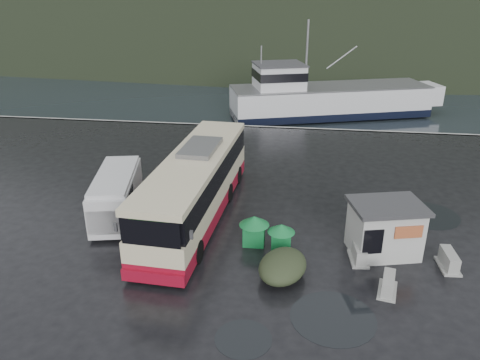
# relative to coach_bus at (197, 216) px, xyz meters

# --- Properties ---
(ground) EXTENTS (160.00, 160.00, 0.00)m
(ground) POSITION_rel_coach_bus_xyz_m (2.76, -2.57, 0.00)
(ground) COLOR black
(ground) RESTS_ON ground
(harbor_water) EXTENTS (300.00, 180.00, 0.02)m
(harbor_water) POSITION_rel_coach_bus_xyz_m (2.76, 107.43, 0.00)
(harbor_water) COLOR black
(harbor_water) RESTS_ON ground
(quay_edge) EXTENTS (160.00, 0.60, 1.50)m
(quay_edge) POSITION_rel_coach_bus_xyz_m (2.76, 17.43, 0.00)
(quay_edge) COLOR #999993
(quay_edge) RESTS_ON ground
(headland) EXTENTS (780.00, 540.00, 570.00)m
(headland) POSITION_rel_coach_bus_xyz_m (12.76, 247.43, 0.00)
(headland) COLOR black
(headland) RESTS_ON ground
(coach_bus) EXTENTS (4.08, 13.50, 3.77)m
(coach_bus) POSITION_rel_coach_bus_xyz_m (0.00, 0.00, 0.00)
(coach_bus) COLOR beige
(coach_bus) RESTS_ON ground
(white_van) EXTENTS (3.26, 6.33, 2.52)m
(white_van) POSITION_rel_coach_bus_xyz_m (-4.29, -0.52, 0.00)
(white_van) COLOR silver
(white_van) RESTS_ON ground
(waste_bin_left) EXTENTS (1.08, 1.08, 1.48)m
(waste_bin_left) POSITION_rel_coach_bus_xyz_m (3.41, -2.42, 0.00)
(waste_bin_left) COLOR #147637
(waste_bin_left) RESTS_ON ground
(waste_bin_right) EXTENTS (1.01, 1.01, 1.32)m
(waste_bin_right) POSITION_rel_coach_bus_xyz_m (4.74, -2.76, 0.00)
(waste_bin_right) COLOR #147637
(waste_bin_right) RESTS_ON ground
(dome_tent) EXTENTS (2.68, 3.22, 1.09)m
(dome_tent) POSITION_rel_coach_bus_xyz_m (4.94, -5.09, 0.00)
(dome_tent) COLOR #2E3821
(dome_tent) RESTS_ON ground
(ticket_kiosk) EXTENTS (3.79, 3.22, 2.57)m
(ticket_kiosk) POSITION_rel_coach_bus_xyz_m (9.53, -2.45, 0.00)
(ticket_kiosk) COLOR beige
(ticket_kiosk) RESTS_ON ground
(jersey_barrier_a) EXTENTS (0.87, 1.60, 0.78)m
(jersey_barrier_a) POSITION_rel_coach_bus_xyz_m (12.32, -3.36, 0.00)
(jersey_barrier_a) COLOR #999993
(jersey_barrier_a) RESTS_ON ground
(jersey_barrier_b) EXTENTS (0.91, 1.61, 0.77)m
(jersey_barrier_b) POSITION_rel_coach_bus_xyz_m (8.36, -3.29, 0.00)
(jersey_barrier_b) COLOR #999993
(jersey_barrier_b) RESTS_ON ground
(jersey_barrier_c) EXTENTS (1.04, 1.59, 0.74)m
(jersey_barrier_c) POSITION_rel_coach_bus_xyz_m (9.34, -5.56, 0.00)
(jersey_barrier_c) COLOR #999993
(jersey_barrier_c) RESTS_ON ground
(fishing_trawler) EXTENTS (24.79, 12.66, 9.73)m
(fishing_trawler) POSITION_rel_coach_bus_xyz_m (8.26, 27.02, 0.00)
(fishing_trawler) COLOR silver
(fishing_trawler) RESTS_ON ground
(puddles) EXTENTS (11.63, 13.72, 0.01)m
(puddles) POSITION_rel_coach_bus_xyz_m (8.90, -3.76, 0.01)
(puddles) COLOR black
(puddles) RESTS_ON ground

